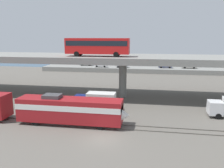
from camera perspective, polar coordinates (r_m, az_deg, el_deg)
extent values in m
plane|color=#605B54|center=(29.04, -2.31, -13.14)|extent=(260.00, 260.00, 0.00)
cube|color=#59544C|center=(31.94, -1.11, -10.62)|extent=(110.00, 0.12, 0.12)
cube|color=#59544C|center=(33.30, -0.63, -9.67)|extent=(110.00, 0.12, 0.12)
cube|color=maroon|center=(33.28, -10.15, -6.18)|extent=(14.56, 3.00, 3.20)
cube|color=white|center=(33.11, -10.19, -5.23)|extent=(14.56, 3.04, 0.77)
cone|color=white|center=(31.76, 2.46, -7.49)|extent=(1.99, 2.85, 2.85)
cube|color=black|center=(31.59, -0.21, -5.26)|extent=(1.99, 2.70, 1.02)
cube|color=#3F3F42|center=(33.67, -14.25, -2.88)|extent=(2.40, 1.80, 0.50)
cylinder|color=black|center=(33.86, -1.92, -8.54)|extent=(0.96, 0.18, 0.96)
cylinder|color=black|center=(31.40, -2.90, -10.22)|extent=(0.96, 0.18, 0.96)
cylinder|color=black|center=(36.66, -16.13, -7.41)|extent=(0.96, 0.18, 0.96)
cylinder|color=black|center=(34.40, -18.07, -8.81)|extent=(0.96, 0.18, 0.96)
cube|color=gray|center=(46.33, 2.66, 6.09)|extent=(96.00, 11.72, 1.20)
cylinder|color=gray|center=(46.91, 2.61, 1.06)|extent=(1.50, 1.50, 7.07)
cube|color=red|center=(44.85, -3.55, 9.16)|extent=(12.00, 2.55, 2.90)
cube|color=black|center=(44.83, -3.56, 9.82)|extent=(11.52, 2.59, 0.93)
cube|color=black|center=(43.89, 4.14, 9.55)|extent=(0.08, 2.30, 1.74)
cylinder|color=black|center=(45.45, 1.43, 7.38)|extent=(1.00, 0.26, 1.00)
cylinder|color=black|center=(43.06, 0.98, 7.14)|extent=(1.00, 0.26, 1.00)
cylinder|color=black|center=(47.06, -7.65, 7.43)|extent=(1.00, 0.26, 1.00)
cylinder|color=black|center=(44.76, -8.56, 7.19)|extent=(1.00, 0.26, 1.00)
cube|color=navy|center=(39.54, -7.59, -4.18)|extent=(2.00, 2.30, 2.00)
cube|color=silver|center=(38.60, -2.61, -4.02)|extent=(4.60, 2.30, 2.60)
cylinder|color=black|center=(38.75, -7.61, -6.06)|extent=(0.88, 0.28, 0.88)
cylinder|color=black|center=(40.74, -6.71, -5.15)|extent=(0.88, 0.28, 0.88)
cylinder|color=black|center=(37.76, -1.44, -6.43)|extent=(0.88, 0.28, 0.88)
cylinder|color=black|center=(39.81, -0.84, -5.47)|extent=(0.88, 0.28, 0.88)
cube|color=silver|center=(39.14, 23.65, -5.26)|extent=(2.00, 2.30, 2.00)
cylinder|color=black|center=(38.50, 24.34, -7.15)|extent=(0.88, 0.28, 0.88)
cylinder|color=black|center=(40.51, 23.56, -6.17)|extent=(0.88, 0.28, 0.88)
cube|color=gray|center=(81.77, 5.53, 3.61)|extent=(63.36, 10.02, 1.51)
cube|color=#9E998C|center=(81.65, 18.12, 4.08)|extent=(4.69, 1.75, 0.70)
cube|color=#1E232B|center=(81.54, 17.99, 4.50)|extent=(2.06, 1.54, 0.48)
cylinder|color=black|center=(82.74, 19.02, 3.87)|extent=(0.64, 0.20, 0.64)
cylinder|color=black|center=(81.11, 19.21, 3.71)|extent=(0.64, 0.20, 0.64)
cylinder|color=black|center=(82.30, 17.02, 3.96)|extent=(0.64, 0.20, 0.64)
cylinder|color=black|center=(80.67, 17.17, 3.80)|extent=(0.64, 0.20, 0.64)
cube|color=#515459|center=(85.62, -6.29, 4.92)|extent=(4.50, 1.74, 0.70)
cube|color=#1E232B|center=(85.49, -6.15, 5.31)|extent=(1.98, 1.53, 0.48)
cylinder|color=black|center=(85.26, -7.34, 4.63)|extent=(0.64, 0.20, 0.64)
cylinder|color=black|center=(86.83, -7.03, 4.77)|extent=(0.64, 0.20, 0.64)
cylinder|color=black|center=(84.50, -5.52, 4.61)|extent=(0.64, 0.20, 0.64)
cylinder|color=black|center=(86.09, -5.24, 4.74)|extent=(0.64, 0.20, 0.64)
cube|color=navy|center=(80.64, 12.73, 4.29)|extent=(4.42, 1.72, 0.70)
cube|color=#1E232B|center=(80.56, 12.59, 4.71)|extent=(1.94, 1.51, 0.48)
cylinder|color=black|center=(81.58, 13.65, 4.08)|extent=(0.64, 0.20, 0.64)
cylinder|color=black|center=(79.97, 13.73, 3.93)|extent=(0.64, 0.20, 0.64)
cylinder|color=black|center=(81.43, 11.73, 4.15)|extent=(0.64, 0.20, 0.64)
cylinder|color=black|center=(79.81, 11.77, 4.00)|extent=(0.64, 0.20, 0.64)
cube|color=silver|center=(80.79, -2.65, 4.57)|extent=(4.36, 1.78, 0.70)
cube|color=#1E232B|center=(80.76, -2.81, 4.99)|extent=(1.92, 1.56, 0.48)
cylinder|color=black|center=(81.38, -1.59, 4.39)|extent=(0.64, 0.20, 0.64)
cylinder|color=black|center=(79.74, -1.83, 4.23)|extent=(0.64, 0.20, 0.64)
cylinder|color=black|center=(81.94, -3.45, 4.42)|extent=(0.64, 0.20, 0.64)
cylinder|color=black|center=(80.31, -3.72, 4.27)|extent=(0.64, 0.20, 0.64)
cube|color=#B7B7BC|center=(79.57, 2.48, 4.47)|extent=(4.09, 1.74, 0.70)
cube|color=#1E232B|center=(79.47, 2.63, 4.89)|extent=(1.80, 1.53, 0.48)
cylinder|color=black|center=(78.97, 1.49, 4.16)|extent=(0.64, 0.20, 0.64)
cylinder|color=black|center=(80.59, 1.65, 4.31)|extent=(0.64, 0.20, 0.64)
cylinder|color=black|center=(78.66, 3.32, 4.12)|extent=(0.64, 0.20, 0.64)
cylinder|color=black|center=(80.29, 3.45, 4.27)|extent=(0.64, 0.20, 0.64)
cube|color=#2D5170|center=(104.64, 6.41, 4.95)|extent=(140.00, 36.00, 0.01)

